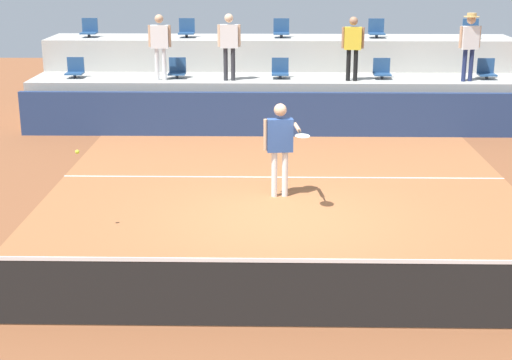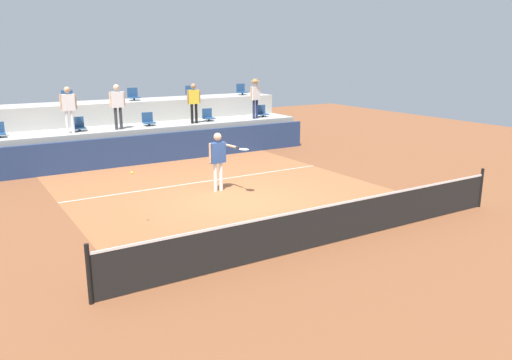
# 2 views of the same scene
# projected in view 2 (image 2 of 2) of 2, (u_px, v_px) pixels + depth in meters

# --- Properties ---
(ground_plane) EXTENTS (40.00, 40.00, 0.00)m
(ground_plane) POSITION_uv_depth(u_px,v_px,m) (240.00, 200.00, 14.46)
(ground_plane) COLOR brown
(court_inner_paint) EXTENTS (9.00, 10.00, 0.01)m
(court_inner_paint) POSITION_uv_depth(u_px,v_px,m) (224.00, 192.00, 15.28)
(court_inner_paint) COLOR #A36038
(court_inner_paint) RESTS_ON ground_plane
(court_service_line) EXTENTS (9.00, 0.06, 0.00)m
(court_service_line) POSITION_uv_depth(u_px,v_px,m) (203.00, 182.00, 16.43)
(court_service_line) COLOR silver
(court_service_line) RESTS_ON ground_plane
(tennis_net) EXTENTS (10.48, 0.08, 1.07)m
(tennis_net) POSITION_uv_depth(u_px,v_px,m) (332.00, 222.00, 11.04)
(tennis_net) COLOR black
(tennis_net) RESTS_ON ground_plane
(sponsor_backboard) EXTENTS (13.00, 0.16, 1.10)m
(sponsor_backboard) POSITION_uv_depth(u_px,v_px,m) (161.00, 148.00, 19.26)
(sponsor_backboard) COLOR navy
(sponsor_backboard) RESTS_ON ground_plane
(seating_tier_lower) EXTENTS (13.00, 1.80, 1.25)m
(seating_tier_lower) POSITION_uv_depth(u_px,v_px,m) (149.00, 141.00, 20.32)
(seating_tier_lower) COLOR #ADAAA3
(seating_tier_lower) RESTS_ON ground_plane
(seating_tier_upper) EXTENTS (13.00, 1.80, 2.10)m
(seating_tier_upper) POSITION_uv_depth(u_px,v_px,m) (134.00, 125.00, 21.70)
(seating_tier_upper) COLOR #ADAAA3
(seating_tier_upper) RESTS_ON ground_plane
(stadium_chair_lower_left) EXTENTS (0.44, 0.40, 0.52)m
(stadium_chair_lower_left) POSITION_uv_depth(u_px,v_px,m) (79.00, 125.00, 18.68)
(stadium_chair_lower_left) COLOR #2D2D33
(stadium_chair_lower_left) RESTS_ON seating_tier_lower
(stadium_chair_lower_center) EXTENTS (0.44, 0.40, 0.52)m
(stadium_chair_lower_center) POSITION_uv_depth(u_px,v_px,m) (148.00, 120.00, 20.05)
(stadium_chair_lower_center) COLOR #2D2D33
(stadium_chair_lower_center) RESTS_ON seating_tier_lower
(stadium_chair_lower_right) EXTENTS (0.44, 0.40, 0.52)m
(stadium_chair_lower_right) POSITION_uv_depth(u_px,v_px,m) (208.00, 116.00, 21.39)
(stadium_chair_lower_right) COLOR #2D2D33
(stadium_chair_lower_right) RESTS_ON seating_tier_lower
(stadium_chair_lower_far_right) EXTENTS (0.44, 0.40, 0.52)m
(stadium_chair_lower_far_right) POSITION_uv_depth(u_px,v_px,m) (262.00, 112.00, 22.77)
(stadium_chair_lower_far_right) COLOR #2D2D33
(stadium_chair_lower_far_right) RESTS_ON seating_tier_lower
(stadium_chair_upper_left) EXTENTS (0.44, 0.40, 0.52)m
(stadium_chair_upper_left) POSITION_uv_depth(u_px,v_px,m) (68.00, 98.00, 19.99)
(stadium_chair_upper_left) COLOR #2D2D33
(stadium_chair_upper_left) RESTS_ON seating_tier_upper
(stadium_chair_upper_center) EXTENTS (0.44, 0.40, 0.52)m
(stadium_chair_upper_center) POSITION_uv_depth(u_px,v_px,m) (133.00, 95.00, 21.34)
(stadium_chair_upper_center) COLOR #2D2D33
(stadium_chair_upper_center) RESTS_ON seating_tier_upper
(stadium_chair_upper_right) EXTENTS (0.44, 0.40, 0.52)m
(stadium_chair_upper_right) POSITION_uv_depth(u_px,v_px,m) (191.00, 93.00, 22.70)
(stadium_chair_upper_right) COLOR #2D2D33
(stadium_chair_upper_right) RESTS_ON seating_tier_upper
(stadium_chair_upper_far_right) EXTENTS (0.44, 0.40, 0.52)m
(stadium_chair_upper_far_right) POSITION_uv_depth(u_px,v_px,m) (242.00, 90.00, 24.04)
(stadium_chair_upper_far_right) COLOR #2D2D33
(stadium_chair_upper_far_right) RESTS_ON seating_tier_upper
(tennis_player) EXTENTS (0.83, 1.20, 1.78)m
(tennis_player) POSITION_uv_depth(u_px,v_px,m) (219.00, 156.00, 15.08)
(tennis_player) COLOR white
(tennis_player) RESTS_ON ground_plane
(spectator_in_white) EXTENTS (0.58, 0.22, 1.66)m
(spectator_in_white) POSITION_uv_depth(u_px,v_px,m) (68.00, 105.00, 17.98)
(spectator_in_white) COLOR white
(spectator_in_white) RESTS_ON seating_tier_lower
(spectator_in_grey) EXTENTS (0.59, 0.23, 1.68)m
(spectator_in_grey) POSITION_uv_depth(u_px,v_px,m) (117.00, 102.00, 18.87)
(spectator_in_grey) COLOR #2D2D33
(spectator_in_grey) RESTS_ON seating_tier_lower
(spectator_leaning_on_rail) EXTENTS (0.57, 0.23, 1.61)m
(spectator_leaning_on_rail) POSITION_uv_depth(u_px,v_px,m) (194.00, 100.00, 20.47)
(spectator_leaning_on_rail) COLOR black
(spectator_leaning_on_rail) RESTS_ON seating_tier_lower
(spectator_with_hat) EXTENTS (0.58, 0.48, 1.70)m
(spectator_with_hat) POSITION_uv_depth(u_px,v_px,m) (255.00, 95.00, 21.95)
(spectator_with_hat) COLOR navy
(spectator_with_hat) RESTS_ON seating_tier_lower
(tennis_ball) EXTENTS (0.07, 0.07, 0.07)m
(tennis_ball) POSITION_uv_depth(u_px,v_px,m) (132.00, 173.00, 11.76)
(tennis_ball) COLOR #CCE033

